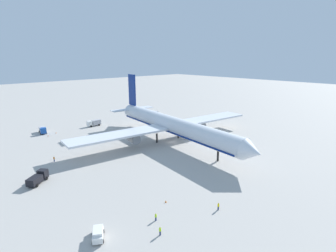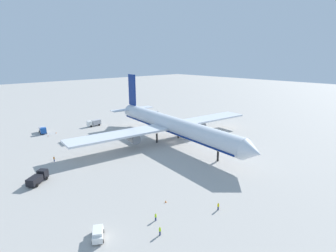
# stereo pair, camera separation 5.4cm
# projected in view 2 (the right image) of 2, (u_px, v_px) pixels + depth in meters

# --- Properties ---
(ground_plane) EXTENTS (600.00, 600.00, 0.00)m
(ground_plane) POSITION_uv_depth(u_px,v_px,m) (173.00, 142.00, 103.92)
(ground_plane) COLOR #ADA8A0
(airliner) EXTENTS (79.73, 79.68, 24.39)m
(airliner) POSITION_uv_depth(u_px,v_px,m) (171.00, 125.00, 103.32)
(airliner) COLOR silver
(airliner) RESTS_ON ground
(service_truck_0) EXTENTS (7.06, 3.52, 2.83)m
(service_truck_0) POSITION_uv_depth(u_px,v_px,m) (43.00, 130.00, 116.25)
(service_truck_0) COLOR #194CA5
(service_truck_0) RESTS_ON ground
(service_truck_1) EXTENTS (5.88, 6.60, 2.73)m
(service_truck_1) POSITION_uv_depth(u_px,v_px,m) (38.00, 178.00, 70.22)
(service_truck_1) COLOR black
(service_truck_1) RESTS_ON ground
(service_truck_2) EXTENTS (2.52, 6.63, 2.83)m
(service_truck_2) POSITION_uv_depth(u_px,v_px,m) (94.00, 123.00, 128.03)
(service_truck_2) COLOR white
(service_truck_2) RESTS_ON ground
(service_van) EXTENTS (4.73, 3.85, 1.97)m
(service_van) POSITION_uv_depth(u_px,v_px,m) (98.00, 233.00, 48.71)
(service_van) COLOR white
(service_van) RESTS_ON ground
(baggage_cart_0) EXTENTS (2.26, 2.90, 1.15)m
(baggage_cart_0) POSITION_uv_depth(u_px,v_px,m) (157.00, 112.00, 158.00)
(baggage_cart_0) COLOR gray
(baggage_cart_0) RESTS_ON ground
(ground_worker_0) EXTENTS (0.43, 0.43, 1.68)m
(ground_worker_0) POSITION_uv_depth(u_px,v_px,m) (218.00, 206.00, 57.86)
(ground_worker_0) COLOR navy
(ground_worker_0) RESTS_ON ground
(ground_worker_1) EXTENTS (0.43, 0.43, 1.71)m
(ground_worker_1) POSITION_uv_depth(u_px,v_px,m) (54.00, 159.00, 84.60)
(ground_worker_1) COLOR navy
(ground_worker_1) RESTS_ON ground
(ground_worker_2) EXTENTS (0.43, 0.43, 1.77)m
(ground_worker_2) POSITION_uv_depth(u_px,v_px,m) (160.00, 231.00, 49.63)
(ground_worker_2) COLOR navy
(ground_worker_2) RESTS_ON ground
(ground_worker_3) EXTENTS (0.53, 0.53, 1.63)m
(ground_worker_3) POSITION_uv_depth(u_px,v_px,m) (156.00, 217.00, 54.10)
(ground_worker_3) COLOR navy
(ground_worker_3) RESTS_ON ground
(traffic_cone_0) EXTENTS (0.36, 0.36, 0.55)m
(traffic_cone_0) POSITION_uv_depth(u_px,v_px,m) (56.00, 133.00, 116.01)
(traffic_cone_0) COLOR orange
(traffic_cone_0) RESTS_ON ground
(traffic_cone_1) EXTENTS (0.36, 0.36, 0.55)m
(traffic_cone_1) POSITION_uv_depth(u_px,v_px,m) (166.00, 201.00, 60.97)
(traffic_cone_1) COLOR orange
(traffic_cone_1) RESTS_ON ground
(traffic_cone_2) EXTENTS (0.36, 0.36, 0.55)m
(traffic_cone_2) POSITION_uv_depth(u_px,v_px,m) (48.00, 136.00, 111.69)
(traffic_cone_2) COLOR orange
(traffic_cone_2) RESTS_ON ground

